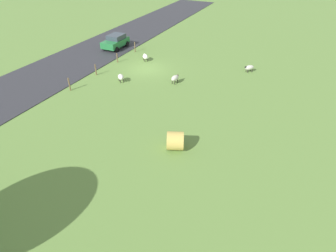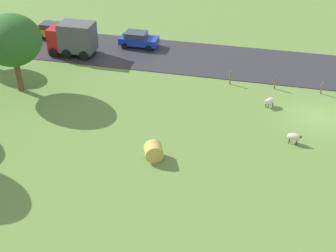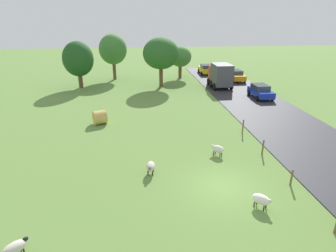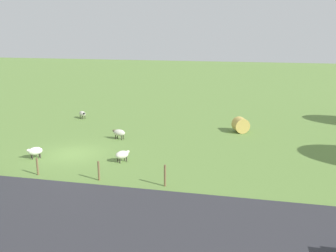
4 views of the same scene
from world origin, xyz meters
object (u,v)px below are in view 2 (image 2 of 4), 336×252
object	(u,v)px
car_0	(54,30)
sheep_3	(270,101)
hay_bale_0	(154,151)
car_3	(138,39)
sheep_0	(294,137)
tree_2	(12,40)
truck_0	(73,38)

from	to	relation	value
car_0	sheep_3	bearing A→B (deg)	-112.37
hay_bale_0	car_3	distance (m)	20.05
sheep_0	car_0	xyz separation A→B (m)	(14.93, 26.04, 0.37)
sheep_3	tree_2	distance (m)	22.16
hay_bale_0	truck_0	distance (m)	19.92
hay_bale_0	car_0	size ratio (longest dim) A/B	0.31
sheep_0	truck_0	distance (m)	24.77
hay_bale_0	car_0	bearing A→B (deg)	40.70
sheep_3	tree_2	world-z (taller)	tree_2
sheep_3	tree_2	xyz separation A→B (m)	(-2.16, 21.66, 4.19)
tree_2	car_0	distance (m)	12.85
car_0	car_3	distance (m)	9.79
sheep_3	truck_0	distance (m)	21.02
truck_0	car_0	bearing A→B (deg)	46.48
sheep_0	hay_bale_0	size ratio (longest dim) A/B	0.89
car_0	car_3	world-z (taller)	car_0
hay_bale_0	tree_2	bearing A→B (deg)	63.19
sheep_3	truck_0	size ratio (longest dim) A/B	0.23
sheep_3	sheep_0	bearing A→B (deg)	-158.28
sheep_0	truck_0	bearing A→B (deg)	63.16
sheep_3	car_0	xyz separation A→B (m)	(9.89, 24.03, 0.40)
sheep_0	tree_2	xyz separation A→B (m)	(2.89, 23.67, 4.16)
sheep_0	hay_bale_0	world-z (taller)	hay_bale_0
truck_0	tree_2	bearing A→B (deg)	169.08
tree_2	car_0	world-z (taller)	tree_2
tree_2	sheep_3	bearing A→B (deg)	-84.30
tree_2	hay_bale_0	bearing A→B (deg)	-116.81
truck_0	car_0	size ratio (longest dim) A/B	1.11
truck_0	car_3	world-z (taller)	truck_0
sheep_0	sheep_3	xyz separation A→B (m)	(5.05, 2.01, -0.03)
tree_2	car_0	xyz separation A→B (m)	(12.05, 2.37, -3.79)
hay_bale_0	car_0	distance (m)	25.32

